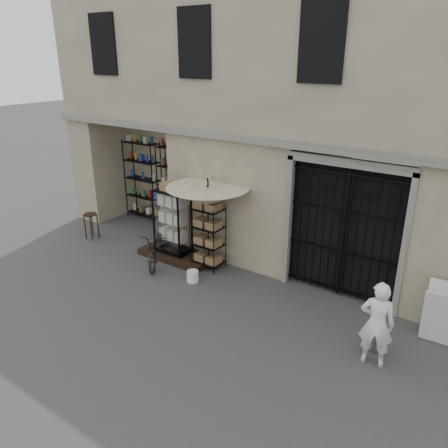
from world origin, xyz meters
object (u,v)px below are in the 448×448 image
Objects in this scene: shopkeeper at (371,362)px; easel_sign at (439,314)px; wooden_stool at (91,225)px; bicycle at (158,262)px; white_bucket at (193,276)px; market_umbrella at (208,191)px; display_cabinet at (173,225)px; steel_bollard at (377,334)px; wire_rack at (208,238)px.

shopkeeper is 1.41× the size of easel_sign.
wooden_stool is at bearing -16.38° from shopkeeper.
wooden_stool is (-2.64, 0.08, 0.39)m from bicycle.
market_umbrella is at bearing 95.93° from white_bucket.
display_cabinet is 2.41× the size of wooden_stool.
market_umbrella reaches higher than easel_sign.
bicycle reaches higher than shopkeeper.
display_cabinet is at bearing 148.61° from white_bucket.
bicycle is at bearing -1.83° from wooden_stool.
shopkeeper is at bearing -82.58° from steel_bollard.
display_cabinet is 2.82m from wooden_stool.
shopkeeper is at bearing -6.36° from white_bucket.
shopkeeper is (5.68, -0.75, 0.00)m from bicycle.
display_cabinet is 1.63× the size of easel_sign.
easel_sign is at bearing 0.59° from market_umbrella.
white_bucket is 0.37× the size of wooden_stool.
wooden_stool is 0.99× the size of steel_bollard.
wooden_stool is at bearing -174.35° from market_umbrella.
market_umbrella is (0.06, -0.06, 1.21)m from wire_rack.
wire_rack is 1.05× the size of shopkeeper.
wooden_stool is 0.68× the size of easel_sign.
market_umbrella is 2.42m from bicycle.
steel_bollard is at bearing -29.28° from display_cabinet.
steel_bollard is (8.28, -0.52, -0.02)m from wooden_stool.
easel_sign is (6.34, 0.03, -0.32)m from display_cabinet.
bicycle is 5.73m from shopkeeper.
wooden_stool is (-2.74, -0.41, -0.50)m from display_cabinet.
display_cabinet is at bearing -167.40° from wire_rack.
easel_sign is at bearing 2.77° from wooden_stool.
shopkeeper is at bearing -5.53° from wire_rack.
display_cabinet is at bearing -23.19° from shopkeeper.
white_bucket is 1.37m from bicycle.
bicycle is (-0.10, -0.49, -0.90)m from display_cabinet.
steel_bollard is at bearing -1.91° from wire_rack.
bicycle is (-1.20, -0.53, -0.80)m from wire_rack.
wire_rack is 5.93× the size of white_bucket.
bicycle is 2.67m from wooden_stool.
easel_sign is (0.77, 1.27, 0.57)m from shopkeeper.
shopkeeper is (8.32, -0.83, -0.39)m from wooden_stool.
wooden_stool is (-3.98, 0.35, 0.26)m from white_bucket.
shopkeeper is at bearing -38.80° from bicycle.
white_bucket is at bearing -51.15° from display_cabinet.
bicycle is at bearing -121.61° from display_cabinet.
bicycle is (-1.26, -0.47, -2.01)m from market_umbrella.
display_cabinet is 1.10m from wire_rack.
display_cabinet is 1.04× the size of bicycle.
steel_bollard reaches higher than shopkeeper.
wire_rack is at bearing -17.57° from display_cabinet.
shopkeeper is at bearing -5.71° from wooden_stool.
easel_sign reaches higher than white_bucket.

